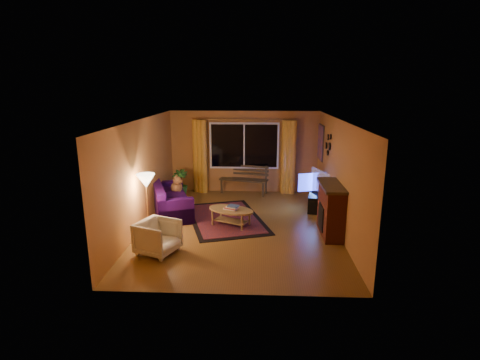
{
  "coord_description": "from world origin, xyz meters",
  "views": [
    {
      "loc": [
        0.41,
        -8.33,
        3.25
      ],
      "look_at": [
        0.0,
        0.3,
        1.05
      ],
      "focal_mm": 28.0,
      "sensor_mm": 36.0,
      "label": 1
    }
  ],
  "objects_px": {
    "sofa": "(171,198)",
    "floor_lamp": "(147,205)",
    "coffee_table": "(231,217)",
    "armchair": "(158,236)",
    "tv_console": "(316,201)",
    "bench": "(244,187)"
  },
  "relations": [
    {
      "from": "floor_lamp",
      "to": "tv_console",
      "type": "bearing_deg",
      "value": 27.04
    },
    {
      "from": "bench",
      "to": "armchair",
      "type": "relative_size",
      "value": 1.99
    },
    {
      "from": "coffee_table",
      "to": "armchair",
      "type": "bearing_deg",
      "value": -130.37
    },
    {
      "from": "coffee_table",
      "to": "sofa",
      "type": "bearing_deg",
      "value": 153.06
    },
    {
      "from": "tv_console",
      "to": "coffee_table",
      "type": "bearing_deg",
      "value": -136.18
    },
    {
      "from": "sofa",
      "to": "armchair",
      "type": "height_order",
      "value": "sofa"
    },
    {
      "from": "floor_lamp",
      "to": "tv_console",
      "type": "distance_m",
      "value": 4.5
    },
    {
      "from": "sofa",
      "to": "coffee_table",
      "type": "relative_size",
      "value": 1.75
    },
    {
      "from": "coffee_table",
      "to": "bench",
      "type": "bearing_deg",
      "value": 85.9
    },
    {
      "from": "bench",
      "to": "coffee_table",
      "type": "bearing_deg",
      "value": -78.64
    },
    {
      "from": "coffee_table",
      "to": "tv_console",
      "type": "bearing_deg",
      "value": 31.82
    },
    {
      "from": "bench",
      "to": "floor_lamp",
      "type": "distance_m",
      "value": 3.96
    },
    {
      "from": "armchair",
      "to": "floor_lamp",
      "type": "bearing_deg",
      "value": 48.81
    },
    {
      "from": "sofa",
      "to": "floor_lamp",
      "type": "distance_m",
      "value": 1.52
    },
    {
      "from": "bench",
      "to": "sofa",
      "type": "relative_size",
      "value": 0.74
    },
    {
      "from": "sofa",
      "to": "tv_console",
      "type": "relative_size",
      "value": 1.88
    },
    {
      "from": "armchair",
      "to": "coffee_table",
      "type": "bearing_deg",
      "value": -18.01
    },
    {
      "from": "armchair",
      "to": "tv_console",
      "type": "xyz_separation_m",
      "value": [
        3.54,
        2.94,
        -0.15
      ]
    },
    {
      "from": "bench",
      "to": "armchair",
      "type": "xyz_separation_m",
      "value": [
        -1.53,
        -4.3,
        0.15
      ]
    },
    {
      "from": "sofa",
      "to": "armchair",
      "type": "xyz_separation_m",
      "value": [
        0.27,
        -2.39,
        -0.03
      ]
    },
    {
      "from": "floor_lamp",
      "to": "tv_console",
      "type": "height_order",
      "value": "floor_lamp"
    },
    {
      "from": "floor_lamp",
      "to": "coffee_table",
      "type": "height_order",
      "value": "floor_lamp"
    }
  ]
}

